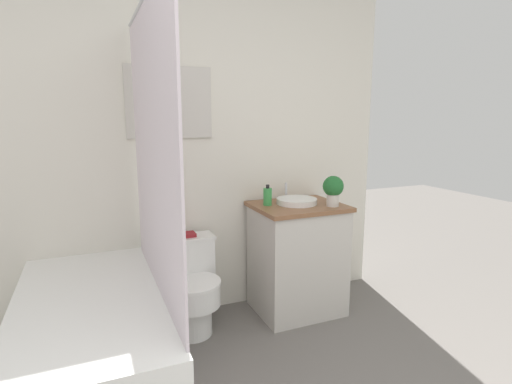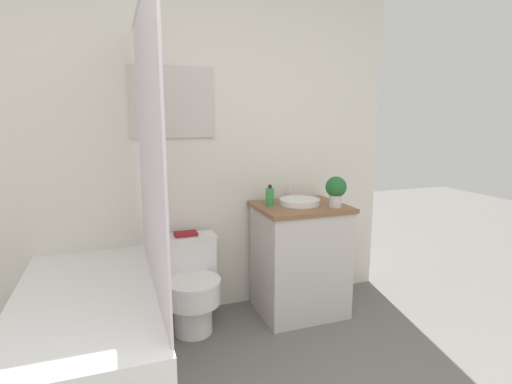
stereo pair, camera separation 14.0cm
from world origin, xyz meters
The scene contains 8 objects.
wall_back centered at (0.00, 2.34, 1.25)m, with size 3.08×0.07×2.50m.
shower_area centered at (-0.67, 1.61, 0.31)m, with size 0.71×1.42×1.98m.
toilet centered at (-0.08, 2.06, 0.32)m, with size 0.41×0.49×0.62m.
vanity centered at (0.72, 2.04, 0.40)m, with size 0.63×0.53×0.81m.
sink centered at (0.72, 2.06, 0.83)m, with size 0.29×0.33×0.13m.
soap_bottle centered at (0.51, 2.10, 0.87)m, with size 0.06×0.06×0.15m.
potted_plant centered at (0.92, 1.89, 0.93)m, with size 0.14×0.14×0.21m.
book_on_tank centered at (-0.08, 2.18, 0.63)m, with size 0.15×0.10×0.02m.
Camera 1 is at (-0.65, -0.41, 1.41)m, focal length 28.00 mm.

